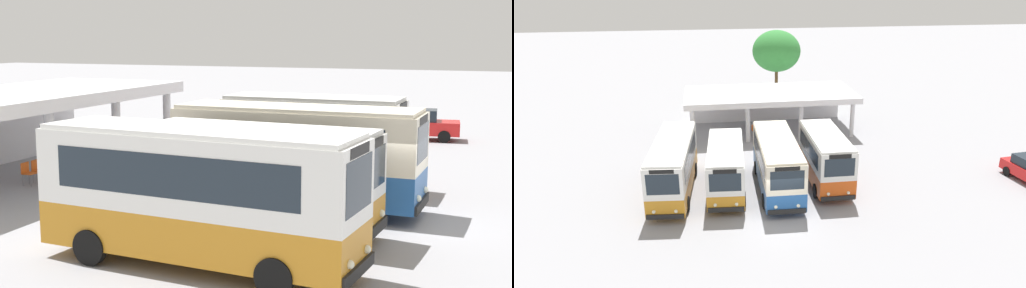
# 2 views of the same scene
# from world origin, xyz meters

# --- Properties ---
(ground_plane) EXTENTS (180.00, 180.00, 0.00)m
(ground_plane) POSITION_xyz_m (0.00, 0.00, 0.00)
(ground_plane) COLOR #939399
(city_bus_nearest_orange) EXTENTS (2.80, 8.22, 3.41)m
(city_bus_nearest_orange) POSITION_xyz_m (-5.98, 4.46, 1.88)
(city_bus_nearest_orange) COLOR black
(city_bus_nearest_orange) RESTS_ON ground
(city_bus_second_in_row) EXTENTS (2.59, 6.97, 3.06)m
(city_bus_second_in_row) POSITION_xyz_m (-2.78, 4.17, 1.70)
(city_bus_second_in_row) COLOR black
(city_bus_second_in_row) RESTS_ON ground
(city_bus_middle_cream) EXTENTS (2.53, 8.08, 3.33)m
(city_bus_middle_cream) POSITION_xyz_m (0.41, 4.05, 1.84)
(city_bus_middle_cream) COLOR black
(city_bus_middle_cream) RESTS_ON ground
(city_bus_fourth_amber) EXTENTS (2.35, 6.60, 3.37)m
(city_bus_fourth_amber) POSITION_xyz_m (3.61, 4.47, 1.85)
(city_bus_fourth_amber) COLOR black
(city_bus_fourth_amber) RESTS_ON ground
(parked_car_flank) EXTENTS (2.19, 4.24, 1.62)m
(parked_car_flank) POSITION_xyz_m (17.08, 2.65, 0.83)
(parked_car_flank) COLOR black
(parked_car_flank) RESTS_ON ground
(terminal_canopy) EXTENTS (14.28, 6.44, 3.40)m
(terminal_canopy) POSITION_xyz_m (1.64, 16.26, 2.69)
(terminal_canopy) COLOR silver
(terminal_canopy) RESTS_ON ground
(waiting_chair_end_by_column) EXTENTS (0.45, 0.45, 0.86)m
(waiting_chair_end_by_column) POSITION_xyz_m (0.16, 14.51, 0.52)
(waiting_chair_end_by_column) COLOR slate
(waiting_chair_end_by_column) RESTS_ON ground
(waiting_chair_second_from_end) EXTENTS (0.45, 0.45, 0.86)m
(waiting_chair_second_from_end) POSITION_xyz_m (0.76, 14.52, 0.52)
(waiting_chair_second_from_end) COLOR slate
(waiting_chair_second_from_end) RESTS_ON ground
(waiting_chair_middle_seat) EXTENTS (0.45, 0.45, 0.86)m
(waiting_chair_middle_seat) POSITION_xyz_m (1.36, 14.50, 0.52)
(waiting_chair_middle_seat) COLOR slate
(waiting_chair_middle_seat) RESTS_ON ground
(waiting_chair_fourth_seat) EXTENTS (0.45, 0.45, 0.86)m
(waiting_chair_fourth_seat) POSITION_xyz_m (1.96, 14.46, 0.52)
(waiting_chair_fourth_seat) COLOR slate
(waiting_chair_fourth_seat) RESTS_ON ground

